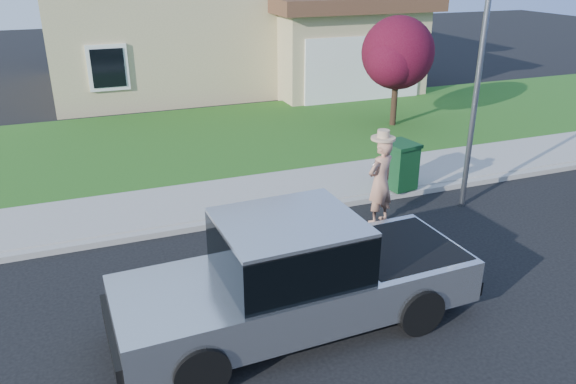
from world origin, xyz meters
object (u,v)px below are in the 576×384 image
(ornamental_tree, at_px, (398,56))
(trash_bin, at_px, (399,165))
(street_lamp, at_px, (479,79))
(pickup_truck, at_px, (296,277))
(woman, at_px, (380,180))

(ornamental_tree, relative_size, trash_bin, 3.15)
(ornamental_tree, height_order, street_lamp, street_lamp)
(pickup_truck, distance_m, woman, 3.83)
(pickup_truck, bearing_deg, street_lamp, 26.05)
(pickup_truck, height_order, woman, woman)
(pickup_truck, relative_size, woman, 2.73)
(ornamental_tree, xyz_separation_m, trash_bin, (-2.67, -4.66, -1.53))
(woman, distance_m, trash_bin, 1.70)
(trash_bin, xyz_separation_m, street_lamp, (0.93, -1.15, 2.07))
(trash_bin, bearing_deg, street_lamp, -60.49)
(woman, height_order, street_lamp, street_lamp)
(woman, bearing_deg, pickup_truck, 22.82)
(ornamental_tree, distance_m, street_lamp, 6.09)
(woman, bearing_deg, trash_bin, -154.55)
(pickup_truck, xyz_separation_m, trash_bin, (4.00, 3.79, -0.12))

